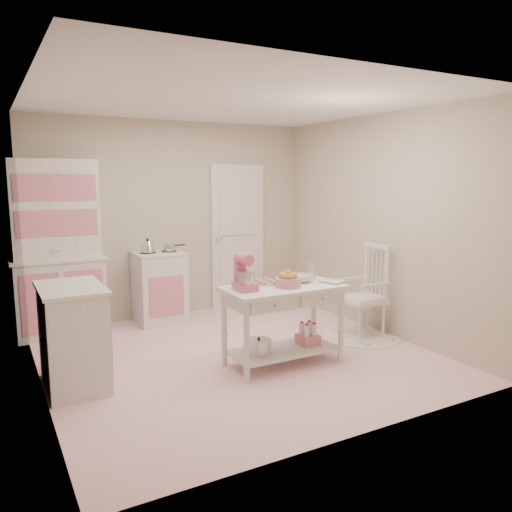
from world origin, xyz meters
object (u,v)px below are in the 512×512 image
at_px(stand_mixer, 245,273).
at_px(stove, 160,287).
at_px(hutch, 58,248).
at_px(rocking_chair, 363,291).
at_px(work_table, 283,325).
at_px(base_cabinet, 73,336).
at_px(bread_basket, 288,282).

bearing_deg(stand_mixer, stove, 97.36).
height_order(hutch, rocking_chair, hutch).
height_order(stove, stand_mixer, stand_mixer).
relative_size(hutch, work_table, 1.73).
distance_m(base_cabinet, bread_basket, 2.05).
height_order(base_cabinet, work_table, base_cabinet).
bearing_deg(stove, rocking_chair, -42.81).
height_order(base_cabinet, stand_mixer, stand_mixer).
height_order(base_cabinet, rocking_chair, rocking_chair).
xyz_separation_m(hutch, bread_basket, (1.83, -2.14, -0.19)).
bearing_deg(bread_basket, stove, 106.88).
bearing_deg(hutch, rocking_chair, -30.20).
height_order(stove, rocking_chair, rocking_chair).
distance_m(base_cabinet, work_table, 1.98).
height_order(work_table, stand_mixer, stand_mixer).
relative_size(stove, stand_mixer, 2.71).
height_order(hutch, work_table, hutch).
relative_size(stand_mixer, bread_basket, 1.36).
bearing_deg(hutch, work_table, -49.00).
relative_size(hutch, bread_basket, 8.32).
bearing_deg(bread_basket, base_cabinet, 165.62).
distance_m(rocking_chair, work_table, 1.31).
height_order(stove, work_table, stove).
bearing_deg(base_cabinet, bread_basket, -14.38).
bearing_deg(base_cabinet, rocking_chair, -2.86).
distance_m(stove, stand_mixer, 2.09).
distance_m(hutch, bread_basket, 2.82).
bearing_deg(work_table, bread_basket, -68.20).
distance_m(stove, base_cabinet, 2.06).
bearing_deg(work_table, hutch, 131.00).
xyz_separation_m(work_table, bread_basket, (0.02, -0.05, 0.45)).
relative_size(base_cabinet, bread_basket, 3.68).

